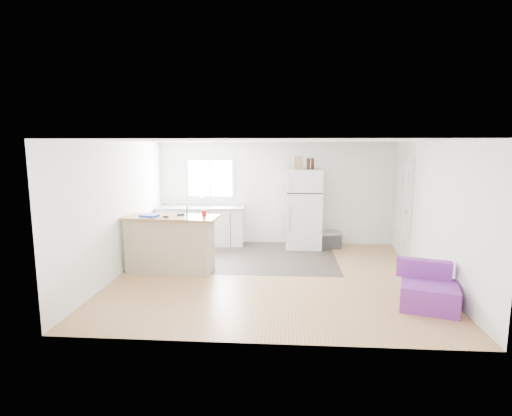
{
  "coord_description": "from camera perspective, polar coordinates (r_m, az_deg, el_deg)",
  "views": [
    {
      "loc": [
        0.21,
        -6.91,
        2.32
      ],
      "look_at": [
        -0.33,
        0.7,
        1.12
      ],
      "focal_mm": 28.0,
      "sensor_mm": 36.0,
      "label": 1
    }
  ],
  "objects": [
    {
      "name": "cooler",
      "position": [
        9.3,
        10.39,
        -4.45
      ],
      "size": [
        0.58,
        0.47,
        0.38
      ],
      "rotation": [
        0.0,
        0.0,
        0.3
      ],
      "color": "#2E2E30",
      "rests_on": "floor"
    },
    {
      "name": "interior_door",
      "position": [
        8.92,
        20.37,
        -0.06
      ],
      "size": [
        0.11,
        0.92,
        2.1
      ],
      "color": "white",
      "rests_on": "right_wall"
    },
    {
      "name": "red_cup",
      "position": [
        7.34,
        -7.42,
        -0.72
      ],
      "size": [
        0.1,
        0.1,
        0.12
      ],
      "primitive_type": "cylinder",
      "rotation": [
        0.0,
        0.0,
        -0.25
      ],
      "color": "red",
      "rests_on": "peninsula"
    },
    {
      "name": "bottle_right",
      "position": [
        9.05,
        8.08,
        6.28
      ],
      "size": [
        0.09,
        0.09,
        0.25
      ],
      "primitive_type": "cylinder",
      "rotation": [
        0.0,
        0.0,
        0.42
      ],
      "color": "#331409",
      "rests_on": "refrigerator"
    },
    {
      "name": "kitchen_cabinets",
      "position": [
        9.49,
        -7.86,
        -2.48
      ],
      "size": [
        2.08,
        0.81,
        1.18
      ],
      "rotation": [
        0.0,
        0.0,
        0.09
      ],
      "color": "white",
      "rests_on": "floor"
    },
    {
      "name": "peninsula",
      "position": [
        7.57,
        -12.14,
        -5.01
      ],
      "size": [
        1.74,
        0.77,
        1.04
      ],
      "rotation": [
        0.0,
        0.0,
        -0.07
      ],
      "color": "tan",
      "rests_on": "floor"
    },
    {
      "name": "bottle_left",
      "position": [
        8.97,
        7.48,
        6.27
      ],
      "size": [
        0.09,
        0.09,
        0.25
      ],
      "primitive_type": "cylinder",
      "rotation": [
        0.0,
        0.0,
        0.3
      ],
      "color": "#331409",
      "rests_on": "refrigerator"
    },
    {
      "name": "room",
      "position": [
        7.01,
        2.29,
        -0.32
      ],
      "size": [
        5.51,
        5.01,
        2.41
      ],
      "color": "#9B7141",
      "rests_on": "ground"
    },
    {
      "name": "tool_a",
      "position": [
        7.51,
        -10.67,
        -0.93
      ],
      "size": [
        0.15,
        0.1,
        0.03
      ],
      "primitive_type": "cube",
      "rotation": [
        0.0,
        0.0,
        0.39
      ],
      "color": "black",
      "rests_on": "peninsula"
    },
    {
      "name": "blue_tray",
      "position": [
        7.5,
        -15.01,
        -1.07
      ],
      "size": [
        0.35,
        0.3,
        0.04
      ],
      "primitive_type": "cube",
      "rotation": [
        0.0,
        0.0,
        -0.29
      ],
      "color": "blue",
      "rests_on": "peninsula"
    },
    {
      "name": "window",
      "position": [
        9.59,
        -6.55,
        4.24
      ],
      "size": [
        1.18,
        0.06,
        0.98
      ],
      "color": "white",
      "rests_on": "back_wall"
    },
    {
      "name": "vinyl_zone",
      "position": [
        8.54,
        -2.4,
        -6.86
      ],
      "size": [
        4.05,
        2.5,
        0.0
      ],
      "primitive_type": "cube",
      "color": "#332B26",
      "rests_on": "floor"
    },
    {
      "name": "mop",
      "position": [
        7.46,
        -10.63,
        -7.53
      ],
      "size": [
        0.28,
        0.35,
        1.28
      ],
      "rotation": [
        0.0,
        0.0,
        0.44
      ],
      "color": "green",
      "rests_on": "floor"
    },
    {
      "name": "ceiling_fixture",
      "position": [
        8.23,
        -5.88,
        9.13
      ],
      "size": [
        0.3,
        0.3,
        0.07
      ],
      "primitive_type": "cylinder",
      "color": "white",
      "rests_on": "ceiling"
    },
    {
      "name": "cleaner_jug",
      "position": [
        7.5,
        -8.32,
        -8.1
      ],
      "size": [
        0.17,
        0.15,
        0.32
      ],
      "rotation": [
        0.0,
        0.0,
        0.35
      ],
      "color": "white",
      "rests_on": "floor"
    },
    {
      "name": "refrigerator",
      "position": [
        9.15,
        6.79,
        -0.11
      ],
      "size": [
        0.8,
        0.77,
        1.8
      ],
      "rotation": [
        0.0,
        0.0,
        0.01
      ],
      "color": "white",
      "rests_on": "floor"
    },
    {
      "name": "tool_b",
      "position": [
        7.35,
        -12.76,
        -1.22
      ],
      "size": [
        0.11,
        0.07,
        0.03
      ],
      "primitive_type": "cube",
      "rotation": [
        0.0,
        0.0,
        -0.28
      ],
      "color": "black",
      "rests_on": "peninsula"
    },
    {
      "name": "cardboard_box",
      "position": [
        8.98,
        6.01,
        6.46
      ],
      "size": [
        0.21,
        0.13,
        0.3
      ],
      "primitive_type": "cube",
      "rotation": [
        0.0,
        0.0,
        0.15
      ],
      "color": "tan",
      "rests_on": "refrigerator"
    },
    {
      "name": "purple_seat",
      "position": [
        6.43,
        23.37,
        -10.84
      ],
      "size": [
        0.95,
        0.93,
        0.63
      ],
      "rotation": [
        0.0,
        0.0,
        -0.3
      ],
      "color": "purple",
      "rests_on": "floor"
    }
  ]
}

